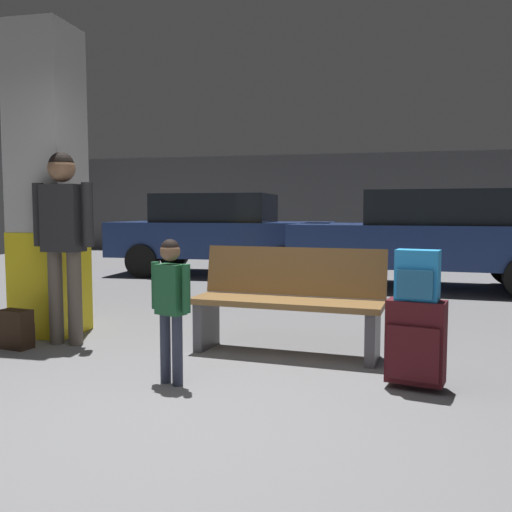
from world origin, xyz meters
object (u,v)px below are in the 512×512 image
Objects in this scene: backpack_bright at (417,276)px; child at (171,295)px; parked_car_near at (429,236)px; parked_car_far at (222,232)px; bench at (288,301)px; adult at (63,227)px; structural_pillar at (48,184)px; backpack_dark_floor at (16,329)px; suitcase at (416,342)px.

child is (-1.65, -0.27, -0.15)m from backpack_bright.
parked_car_far is at bearing 163.81° from parked_car_near.
bench is 0.96× the size of adult.
backpack_bright is 6.94m from parked_car_far.
bench is 4.84× the size of backpack_bright.
structural_pillar is 0.72× the size of parked_car_far.
parked_car_far is (-2.17, 5.42, 0.36)m from bench.
backpack_bright is (3.38, -0.96, -0.69)m from structural_pillar.
adult is (0.38, -0.37, -0.40)m from structural_pillar.
adult is at bearing 34.29° from backpack_dark_floor.
structural_pillar is 4.87× the size of suitcase.
child reaches higher than bench.
parked_car_near is (0.50, 5.11, 0.03)m from backpack_bright.
bench reaches higher than backpack_dark_floor.
child is 1.87m from backpack_dark_floor.
parked_car_far is at bearing 103.30° from child.
bench is 1.26m from suitcase.
structural_pillar reaches higher than parked_car_near.
parked_car_far is 3.82m from parked_car_near.
suitcase is 3.37m from backpack_dark_floor.
child is 0.24× the size of parked_car_near.
structural_pillar is 2.29m from child.
backpack_bright is at bearing 9.27° from child.
bench is at bearing -108.95° from parked_car_near.
parked_car_far is 0.98× the size of parked_car_near.
adult is 5.58m from parked_car_far.
backpack_dark_floor is at bearing -91.70° from parked_car_far.
backpack_bright is 5.13m from parked_car_near.
backpack_dark_floor is (-0.34, -0.23, -0.89)m from adult.
child reaches higher than backpack_dark_floor.
structural_pillar is 3.58m from backpack_bright.
parked_car_near is at bearing 84.45° from suitcase.
parked_car_near is at bearing 68.26° from child.
child is at bearing -170.71° from suitcase.
backpack_dark_floor is 5.85m from parked_car_far.
structural_pillar is 3.70m from suitcase.
backpack_bright is (-0.00, -0.00, 0.45)m from suitcase.
parked_car_far is (-3.17, 6.17, 0.03)m from backpack_bright.
child is at bearing -32.59° from adult.
backpack_bright is at bearing -95.55° from parked_car_near.
bench is 1.63× the size of child.
structural_pillar reaches higher than backpack_bright.
bench is 2.10m from adult.
bench is 0.40× the size of parked_car_far.
parked_car_near is at bearing 84.45° from backpack_bright.
suitcase is 1.78× the size of backpack_bright.
parked_car_near is at bearing 71.05° from bench.
child is at bearing -170.73° from backpack_bright.
child reaches higher than suitcase.
bench is (2.38, -0.21, -1.02)m from structural_pillar.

